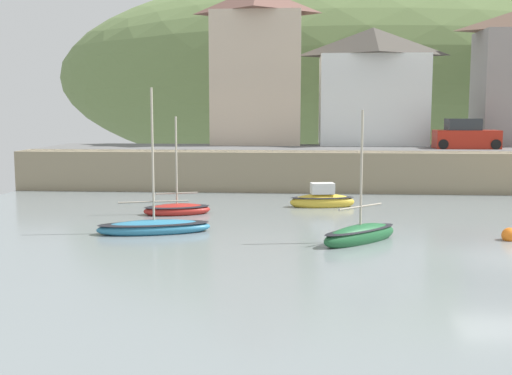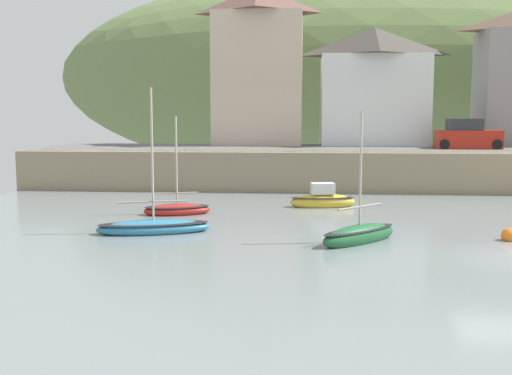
{
  "view_description": "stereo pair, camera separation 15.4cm",
  "coord_description": "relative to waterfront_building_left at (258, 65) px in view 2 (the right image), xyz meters",
  "views": [
    {
      "loc": [
        -6.57,
        -21.1,
        4.91
      ],
      "look_at": [
        -8.66,
        7.99,
        1.29
      ],
      "focal_mm": 44.0,
      "sensor_mm": 36.0,
      "label": 1
    },
    {
      "loc": [
        -6.42,
        -21.09,
        4.91
      ],
      "look_at": [
        -8.66,
        7.99,
        1.29
      ],
      "focal_mm": 44.0,
      "sensor_mm": 36.0,
      "label": 2
    }
  ],
  "objects": [
    {
      "name": "mooring_buoy",
      "position": [
        11.17,
        -22.34,
        -7.95
      ],
      "size": [
        0.6,
        0.6,
        0.6
      ],
      "color": "orange",
      "rests_on": "ground"
    },
    {
      "name": "hillside_backdrop",
      "position": [
        14.39,
        30.0,
        0.56
      ],
      "size": [
        80.0,
        44.0,
        24.83
      ],
      "color": "#688049",
      "rests_on": "ground"
    },
    {
      "name": "motorboat_with_cabin",
      "position": [
        4.36,
        -14.54,
        -7.79
      ],
      "size": [
        3.45,
        1.57,
        1.42
      ],
      "rotation": [
        0.0,
        0.0,
        0.16
      ],
      "color": "gold",
      "rests_on": "ground"
    },
    {
      "name": "waterfront_building_centre",
      "position": [
        8.35,
        0.0,
        -1.48
      ],
      "size": [
        7.82,
        5.25,
        8.36
      ],
      "color": "silver",
      "rests_on": "ground"
    },
    {
      "name": "waterfront_building_left",
      "position": [
        0.0,
        0.0,
        0.0
      ],
      "size": [
        6.67,
        5.19,
        11.3
      ],
      "color": "beige",
      "rests_on": "ground"
    },
    {
      "name": "quay_seawall",
      "position": [
        9.82,
        -7.7,
        -6.78
      ],
      "size": [
        48.0,
        9.4,
        2.4
      ],
      "color": "gray",
      "rests_on": "ground"
    },
    {
      "name": "rowboat_small_beached",
      "position": [
        -2.62,
        -21.88,
        -7.89
      ],
      "size": [
        4.74,
        2.58,
        5.93
      ],
      "rotation": [
        0.0,
        0.0,
        0.28
      ],
      "color": "teal",
      "rests_on": "ground"
    },
    {
      "name": "dinghy_open_wooden",
      "position": [
        -2.59,
        -17.31,
        -7.9
      ],
      "size": [
        3.41,
        2.22,
        4.75
      ],
      "rotation": [
        0.0,
        0.0,
        0.3
      ],
      "color": "#A5241E",
      "rests_on": "ground"
    },
    {
      "name": "parked_car_near_slipway",
      "position": [
        13.95,
        -4.5,
        -4.93
      ],
      "size": [
        4.12,
        1.82,
        1.95
      ],
      "rotation": [
        0.0,
        0.0,
        0.01
      ],
      "color": "#AB2316",
      "rests_on": "ground"
    },
    {
      "name": "sailboat_far_left",
      "position": [
        5.48,
        -23.11,
        -7.84
      ],
      "size": [
        3.39,
        3.34,
        5.1
      ],
      "rotation": [
        0.0,
        0.0,
        0.77
      ],
      "color": "#1F5B31",
      "rests_on": "ground"
    }
  ]
}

